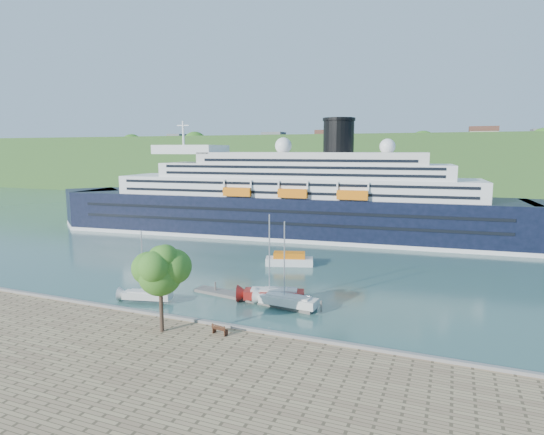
{
  "coord_description": "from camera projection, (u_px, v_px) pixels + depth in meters",
  "views": [
    {
      "loc": [
        26.82,
        -38.54,
        18.46
      ],
      "look_at": [
        -0.71,
        30.0,
        7.41
      ],
      "focal_mm": 30.0,
      "sensor_mm": 36.0,
      "label": 1
    }
  ],
  "objects": [
    {
      "name": "ground",
      "position": [
        173.0,
        326.0,
        47.98
      ],
      "size": [
        400.0,
        400.0,
        0.0
      ],
      "primitive_type": "plane",
      "color": "#315851",
      "rests_on": "ground"
    },
    {
      "name": "far_hillside",
      "position": [
        382.0,
        166.0,
        179.28
      ],
      "size": [
        400.0,
        50.0,
        24.0
      ],
      "primitive_type": "cube",
      "color": "#345A24",
      "rests_on": "ground"
    },
    {
      "name": "quay_coping",
      "position": [
        171.0,
        316.0,
        47.63
      ],
      "size": [
        220.0,
        0.5,
        0.3
      ],
      "primitive_type": "cube",
      "color": "slate",
      "rests_on": "promenade"
    },
    {
      "name": "cruise_ship",
      "position": [
        283.0,
        178.0,
        97.13
      ],
      "size": [
        112.05,
        26.56,
        24.93
      ],
      "primitive_type": null,
      "rotation": [
        0.0,
        0.0,
        0.09
      ],
      "color": "black",
      "rests_on": "ground"
    },
    {
      "name": "park_bench",
      "position": [
        220.0,
        329.0,
        43.31
      ],
      "size": [
        1.76,
        0.95,
        1.07
      ],
      "primitive_type": null,
      "rotation": [
        0.0,
        0.0,
        -0.17
      ],
      "color": "#452513",
      "rests_on": "promenade"
    },
    {
      "name": "promenade_tree",
      "position": [
        160.0,
        285.0,
        43.41
      ],
      "size": [
        5.65,
        5.65,
        9.36
      ],
      "primitive_type": null,
      "color": "#29681B",
      "rests_on": "promenade"
    },
    {
      "name": "floating_pontoon",
      "position": [
        252.0,
        299.0,
        56.25
      ],
      "size": [
        16.97,
        4.44,
        0.37
      ],
      "primitive_type": null,
      "rotation": [
        0.0,
        0.0,
        -0.14
      ],
      "color": "slate",
      "rests_on": "ground"
    },
    {
      "name": "sailboat_white_near",
      "position": [
        146.0,
        269.0,
        54.89
      ],
      "size": [
        6.77,
        3.27,
        8.43
      ],
      "primitive_type": null,
      "rotation": [
        0.0,
        0.0,
        0.23
      ],
      "color": "silver",
      "rests_on": "ground"
    },
    {
      "name": "sailboat_red",
      "position": [
        274.0,
        261.0,
        54.49
      ],
      "size": [
        8.34,
        4.43,
        10.38
      ],
      "primitive_type": null,
      "rotation": [
        0.0,
        0.0,
        0.29
      ],
      "color": "maroon",
      "rests_on": "ground"
    },
    {
      "name": "sailboat_white_far",
      "position": [
        289.0,
        268.0,
        52.38
      ],
      "size": [
        7.78,
        2.67,
        9.88
      ],
      "primitive_type": null,
      "rotation": [
        0.0,
        0.0,
        -0.07
      ],
      "color": "silver",
      "rests_on": "ground"
    },
    {
      "name": "tender_launch",
      "position": [
        289.0,
        259.0,
        73.18
      ],
      "size": [
        8.08,
        4.83,
        2.11
      ],
      "primitive_type": null,
      "rotation": [
        0.0,
        0.0,
        0.31
      ],
      "color": "orange",
      "rests_on": "ground"
    }
  ]
}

